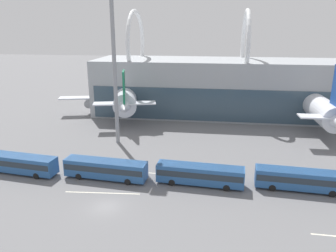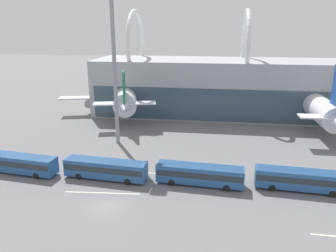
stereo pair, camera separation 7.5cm
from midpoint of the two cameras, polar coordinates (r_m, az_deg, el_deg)
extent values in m
plane|color=slate|center=(45.48, -10.65, -13.60)|extent=(440.00, 440.00, 0.00)
torus|color=white|center=(89.90, -5.60, 13.99)|extent=(1.10, 17.73, 17.73)
torus|color=white|center=(87.66, 13.35, 13.55)|extent=(1.10, 17.73, 17.73)
cylinder|color=silver|center=(91.18, -7.18, 5.91)|extent=(13.21, 34.14, 5.43)
sphere|color=silver|center=(107.82, -6.94, 7.64)|extent=(5.32, 5.32, 5.32)
cone|color=silver|center=(74.68, -7.53, 3.41)|extent=(6.75, 8.42, 5.15)
cube|color=silver|center=(89.35, -7.19, 5.06)|extent=(35.34, 11.58, 0.35)
cylinder|color=gray|center=(90.53, -13.48, 3.98)|extent=(3.09, 4.21, 2.26)
cylinder|color=gray|center=(89.86, -0.79, 4.36)|extent=(3.09, 4.21, 2.26)
cube|color=#19724C|center=(74.59, -7.64, 6.81)|extent=(1.55, 4.92, 7.09)
cube|color=silver|center=(75.35, -7.52, 3.96)|extent=(14.46, 6.42, 0.28)
cylinder|color=gray|center=(102.84, -6.95, 5.62)|extent=(0.36, 0.36, 4.42)
cylinder|color=black|center=(103.29, -6.91, 4.42)|extent=(0.70, 1.17, 1.10)
cylinder|color=gray|center=(89.93, -9.40, 3.86)|extent=(0.36, 0.36, 4.42)
cylinder|color=black|center=(90.45, -9.33, 2.50)|extent=(0.70, 1.17, 1.10)
cylinder|color=gray|center=(89.69, -4.89, 4.00)|extent=(0.36, 0.36, 4.42)
cylinder|color=black|center=(90.22, -4.86, 2.63)|extent=(0.70, 1.17, 1.10)
cylinder|color=silver|center=(87.37, 23.37, 4.12)|extent=(5.98, 36.67, 5.20)
sphere|color=silver|center=(104.71, 20.70, 6.37)|extent=(5.10, 5.10, 5.10)
cone|color=silver|center=(70.51, 27.30, 0.77)|extent=(5.11, 8.13, 4.94)
cube|color=silver|center=(85.48, 23.69, 3.19)|extent=(45.42, 4.53, 0.35)
cylinder|color=gray|center=(83.04, 15.16, 2.63)|extent=(2.52, 3.31, 2.45)
cube|color=silver|center=(71.19, 27.12, 1.37)|extent=(13.59, 3.49, 0.28)
cylinder|color=gray|center=(99.48, 21.31, 4.18)|extent=(0.36, 0.36, 4.41)
cylinder|color=black|center=(99.96, 21.18, 2.95)|extent=(0.47, 1.11, 1.10)
cylinder|color=gray|center=(84.97, 21.36, 2.12)|extent=(0.36, 0.36, 4.41)
cylinder|color=black|center=(85.53, 21.21, 0.70)|extent=(0.47, 1.11, 1.10)
cylinder|color=gray|center=(86.92, 25.68, 1.92)|extent=(0.36, 0.36, 4.41)
cylinder|color=black|center=(87.46, 25.50, 0.52)|extent=(0.47, 1.11, 1.10)
cube|color=#285693|center=(58.45, -24.55, -5.89)|extent=(13.24, 4.15, 2.67)
cube|color=#232D38|center=(58.35, -24.58, -5.64)|extent=(12.98, 4.15, 0.94)
cube|color=silver|center=(58.00, -24.70, -4.72)|extent=(12.84, 4.03, 0.12)
cylinder|color=black|center=(57.43, -20.48, -7.11)|extent=(1.03, 0.41, 1.00)
cylinder|color=black|center=(55.65, -21.92, -8.07)|extent=(1.03, 0.41, 1.00)
cylinder|color=black|center=(62.27, -26.61, -5.99)|extent=(1.03, 0.41, 1.00)
cube|color=#285693|center=(52.19, -10.78, -7.29)|extent=(13.20, 3.78, 2.67)
cube|color=#232D38|center=(52.08, -10.80, -7.02)|extent=(12.94, 3.78, 0.94)
cube|color=silver|center=(51.68, -10.86, -6.00)|extent=(12.80, 3.66, 0.12)
cylinder|color=black|center=(52.33, -6.07, -8.46)|extent=(1.02, 0.39, 1.00)
cylinder|color=black|center=(50.26, -7.00, -9.63)|extent=(1.02, 0.39, 1.00)
cylinder|color=black|center=(55.34, -14.06, -7.43)|extent=(1.02, 0.39, 1.00)
cylinder|color=black|center=(53.38, -15.26, -8.47)|extent=(1.02, 0.39, 1.00)
cube|color=#285693|center=(49.69, 5.61, -8.34)|extent=(13.17, 3.58, 2.67)
cube|color=#232D38|center=(49.58, 5.62, -8.07)|extent=(12.92, 3.59, 0.94)
cube|color=silver|center=(49.16, 5.65, -7.00)|extent=(12.78, 3.47, 0.12)
cylinder|color=black|center=(51.10, 10.29, -9.31)|extent=(1.02, 0.37, 1.00)
cylinder|color=black|center=(48.90, 10.17, -10.58)|extent=(1.02, 0.37, 1.00)
cylinder|color=black|center=(51.86, 1.26, -8.61)|extent=(1.02, 0.37, 1.00)
cylinder|color=black|center=(49.69, 0.70, -9.82)|extent=(1.02, 0.37, 1.00)
cube|color=#285693|center=(51.67, 22.24, -8.59)|extent=(13.18, 3.61, 2.67)
cube|color=#232D38|center=(51.56, 22.27, -8.32)|extent=(12.92, 3.62, 0.94)
cube|color=silver|center=(51.15, 22.40, -7.30)|extent=(12.78, 3.50, 0.12)
cylinder|color=black|center=(54.14, 26.14, -9.33)|extent=(1.02, 0.37, 1.00)
cylinder|color=black|center=(52.01, 26.75, -10.51)|extent=(1.02, 0.37, 1.00)
cylinder|color=black|center=(52.69, 17.51, -9.03)|extent=(1.02, 0.37, 1.00)
cylinder|color=black|center=(50.49, 17.73, -10.24)|extent=(1.02, 0.37, 1.00)
cylinder|color=gray|center=(64.58, -9.29, 10.65)|extent=(0.77, 0.77, 31.96)
cube|color=silver|center=(48.84, -11.33, -11.34)|extent=(10.84, 1.11, 0.01)
cube|color=silver|center=(54.06, -3.81, -8.11)|extent=(10.16, 0.57, 0.01)
camera|label=1|loc=(0.04, -89.97, 0.01)|focal=35.00mm
camera|label=2|loc=(0.04, 90.03, -0.01)|focal=35.00mm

